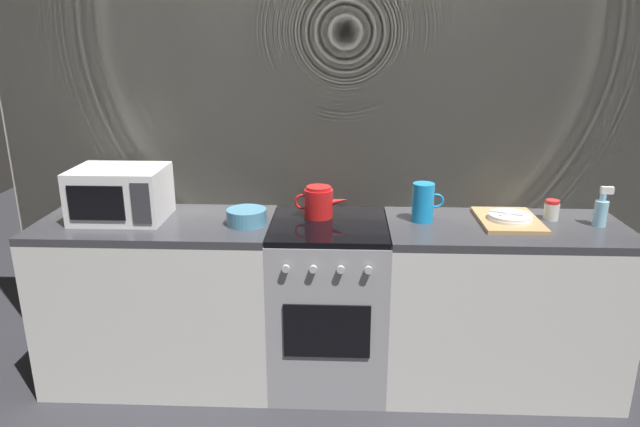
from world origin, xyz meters
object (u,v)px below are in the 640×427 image
Objects in this scene: pitcher at (423,202)px; dish_pile at (509,219)px; stove_unit at (329,303)px; kettle at (319,202)px; spray_bottle at (601,211)px; microwave at (120,194)px; mixing_bowl at (247,217)px; spice_jar at (552,210)px.

pitcher is 0.45m from dish_pile.
stove_unit is 3.16× the size of kettle.
spray_bottle reaches higher than pitcher.
microwave is 1.02m from kettle.
microwave is at bearing 178.60° from stove_unit.
dish_pile is 1.97× the size of spray_bottle.
pitcher is 0.88m from spray_bottle.
kettle reaches higher than mixing_bowl.
kettle is 1.42× the size of pitcher.
spice_jar is 0.23m from spray_bottle.
pitcher is at bearing 179.62° from dish_pile.
stove_unit is 1.46m from spray_bottle.
mixing_bowl is 1.00× the size of pitcher.
microwave is 2.30× the size of mixing_bowl.
dish_pile is at bearing -0.38° from pitcher.
kettle is at bearing 20.88° from mixing_bowl.
spray_bottle reaches higher than stove_unit.
kettle is at bearing 4.02° from microwave.
spray_bottle is at bearing -3.40° from kettle.
pitcher is 0.50× the size of dish_pile.
dish_pile is at bearing -165.91° from spice_jar.
pitcher reaches higher than mixing_bowl.
pitcher is at bearing -4.81° from kettle.
spice_jar reaches higher than dish_pile.
kettle is 1.41m from spray_bottle.
microwave is 2.23m from spice_jar.
mixing_bowl is 1.57m from spice_jar.
mixing_bowl reaches higher than stove_unit.
kettle is 0.54m from pitcher.
stove_unit is 0.54m from kettle.
dish_pile reaches higher than stove_unit.
kettle is at bearing -179.53° from spice_jar.
microwave is 4.38× the size of spice_jar.
spray_bottle is (1.77, 0.05, 0.04)m from mixing_bowl.
microwave is 2.00m from dish_pile.
spray_bottle reaches higher than dish_pile.
microwave is 2.43m from spray_bottle.
pitcher reaches higher than dish_pile.
mixing_bowl is at bearing -5.62° from microwave.
stove_unit is at bearing 5.33° from mixing_bowl.
pitcher is at bearing 177.46° from spray_bottle.
stove_unit is 4.50× the size of pitcher.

